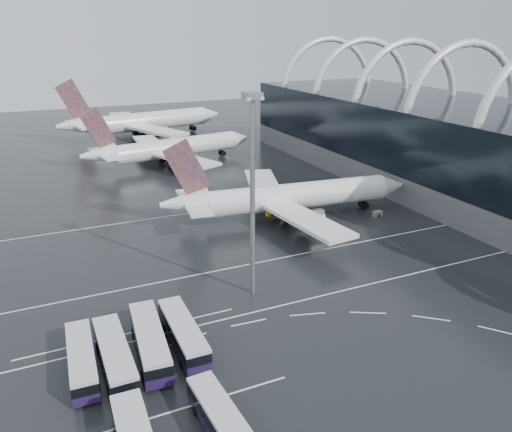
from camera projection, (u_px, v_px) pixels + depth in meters
name	position (u px, v px, depth m)	size (l,w,h in m)	color
ground	(294.00, 294.00, 73.46)	(420.00, 420.00, 0.00)	black
terminal	(497.00, 154.00, 110.50)	(42.00, 160.00, 34.90)	#5B5E60
lane_marking_near	(301.00, 301.00, 71.75)	(120.00, 0.25, 0.01)	white
lane_marking_mid	(260.00, 262.00, 83.68)	(120.00, 0.25, 0.01)	white
lane_marking_far	(205.00, 211.00, 107.55)	(120.00, 0.25, 0.01)	white
bus_bay_line_south	(162.00, 415.00, 50.49)	(28.00, 0.25, 0.01)	white
bus_bay_line_north	(131.00, 333.00, 64.12)	(28.00, 0.25, 0.01)	white
airliner_main	(286.00, 198.00, 101.67)	(53.13, 46.33, 17.98)	white
airliner_gate_b	(169.00, 149.00, 143.05)	(52.20, 46.35, 18.16)	white
airliner_gate_c	(141.00, 122.00, 179.18)	(61.35, 55.86, 21.89)	white
bus_row_near_a	(82.00, 359.00, 56.24)	(3.41, 12.62, 3.08)	#1E1239
bus_row_near_b	(115.00, 356.00, 56.65)	(3.26, 13.45, 3.31)	#1E1239
bus_row_near_c	(150.00, 341.00, 59.22)	(4.30, 14.13, 3.43)	#1E1239
bus_row_near_d	(183.00, 333.00, 60.95)	(3.29, 13.27, 3.26)	#1E1239
bus_row_far_c	(223.00, 423.00, 47.22)	(3.46, 12.39, 3.02)	#1E1239
floodlight_mast	(252.00, 173.00, 67.70)	(2.23, 2.23, 29.07)	gray
gse_cart_belly_b	(317.00, 213.00, 104.31)	(2.49, 1.47, 1.36)	slate
gse_cart_belly_d	(378.00, 214.00, 104.25)	(2.01, 1.19, 1.09)	slate
gse_cart_belly_e	(271.00, 213.00, 104.70)	(2.07, 1.23, 1.13)	gold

